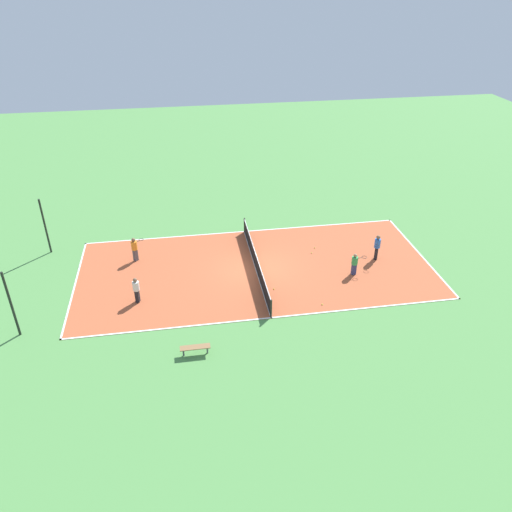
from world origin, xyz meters
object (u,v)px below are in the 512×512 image
(tennis_ball_midcourt, at_px, (322,304))
(player_far_green, at_px, (355,263))
(fence_post_back_left, at_px, (11,305))
(tennis_ball_near_net, at_px, (315,248))
(tennis_net, at_px, (256,261))
(tennis_ball_far_baseline, at_px, (312,253))
(bench, at_px, (195,348))
(player_center_orange, at_px, (135,248))
(tennis_ball_right_alley, at_px, (274,289))
(player_far_white, at_px, (136,289))
(player_near_blue, at_px, (377,246))
(fence_post_back_right, at_px, (45,226))

(tennis_ball_midcourt, bearing_deg, player_far_green, -44.92)
(fence_post_back_left, bearing_deg, tennis_ball_near_net, -70.38)
(tennis_net, relative_size, tennis_ball_far_baseline, 141.29)
(bench, xyz_separation_m, player_far_green, (5.46, -9.61, 0.41))
(player_center_orange, relative_size, tennis_ball_right_alley, 22.90)
(player_far_white, xyz_separation_m, tennis_ball_near_net, (4.08, -10.98, -0.81))
(tennis_net, distance_m, tennis_ball_far_baseline, 3.98)
(tennis_ball_right_alley, distance_m, tennis_ball_midcourt, 2.93)
(bench, height_order, player_far_green, player_far_green)
(player_far_green, height_order, player_far_white, player_far_white)
(tennis_ball_right_alley, height_order, tennis_ball_far_baseline, same)
(player_near_blue, bearing_deg, tennis_net, -64.20)
(player_center_orange, height_order, tennis_ball_near_net, player_center_orange)
(tennis_ball_right_alley, relative_size, tennis_ball_midcourt, 1.00)
(tennis_ball_far_baseline, bearing_deg, tennis_ball_near_net, -31.36)
(tennis_ball_near_net, distance_m, tennis_ball_right_alley, 5.43)
(player_far_white, height_order, tennis_ball_far_baseline, player_far_white)
(player_far_white, xyz_separation_m, tennis_ball_midcourt, (-1.93, -9.76, -0.81))
(fence_post_back_left, bearing_deg, tennis_ball_midcourt, -90.32)
(tennis_net, bearing_deg, tennis_ball_right_alley, -165.02)
(tennis_ball_near_net, bearing_deg, tennis_net, 113.67)
(bench, bearing_deg, player_far_green, -150.38)
(bench, bearing_deg, player_near_blue, -149.11)
(player_center_orange, relative_size, player_near_blue, 0.95)
(player_center_orange, distance_m, tennis_ball_midcourt, 11.91)
(player_far_white, distance_m, player_near_blue, 14.50)
(bench, bearing_deg, tennis_ball_right_alley, -135.17)
(bench, height_order, tennis_ball_far_baseline, bench)
(bench, distance_m, player_near_blue, 13.43)
(tennis_net, bearing_deg, player_center_orange, 73.19)
(tennis_ball_near_net, relative_size, fence_post_back_left, 0.02)
(tennis_ball_near_net, height_order, fence_post_back_left, fence_post_back_left)
(fence_post_back_right, bearing_deg, tennis_ball_far_baseline, -100.13)
(tennis_net, height_order, player_near_blue, player_near_blue)
(tennis_net, height_order, tennis_ball_far_baseline, tennis_net)
(bench, distance_m, fence_post_back_left, 9.07)
(player_near_blue, bearing_deg, player_far_white, -54.81)
(player_center_orange, distance_m, tennis_ball_near_net, 11.29)
(player_center_orange, xyz_separation_m, fence_post_back_right, (1.97, 5.38, 0.92))
(tennis_ball_far_baseline, xyz_separation_m, fence_post_back_right, (2.91, 16.27, 1.77))
(bench, xyz_separation_m, fence_post_back_right, (11.11, 8.48, 1.44))
(player_far_green, height_order, fence_post_back_left, fence_post_back_left)
(tennis_net, xyz_separation_m, bench, (-6.98, 4.03, -0.17))
(tennis_ball_near_net, xyz_separation_m, tennis_ball_midcourt, (-6.02, 1.22, 0.00))
(tennis_ball_far_baseline, xyz_separation_m, fence_post_back_left, (-5.33, 16.27, 1.77))
(bench, relative_size, player_far_white, 0.94)
(tennis_net, distance_m, player_center_orange, 7.45)
(fence_post_back_right, bearing_deg, player_far_white, -138.52)
(tennis_ball_near_net, bearing_deg, tennis_ball_far_baseline, 148.64)
(player_far_green, xyz_separation_m, tennis_ball_midcourt, (-2.69, 2.68, -0.73))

